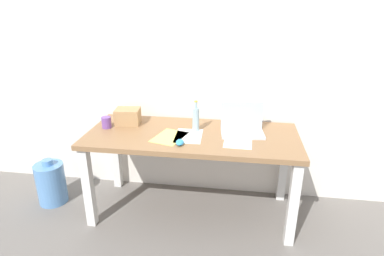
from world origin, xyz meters
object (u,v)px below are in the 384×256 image
object	(u,v)px
cardboard_box	(128,116)
water_cooler_jug	(51,183)
laptop_right	(242,127)
coffee_mug	(106,122)
desk	(192,145)
computer_mouse	(180,142)
beer_bottle	(196,119)

from	to	relation	value
cardboard_box	water_cooler_jug	xyz separation A→B (m)	(-0.71, -0.20, -0.61)
cardboard_box	water_cooler_jug	world-z (taller)	cardboard_box
laptop_right	coffee_mug	world-z (taller)	laptop_right
desk	laptop_right	world-z (taller)	laptop_right
desk	water_cooler_jug	bearing A→B (deg)	-177.81
computer_mouse	laptop_right	bearing A→B (deg)	27.90
cardboard_box	computer_mouse	bearing A→B (deg)	-34.84
cardboard_box	water_cooler_jug	size ratio (longest dim) A/B	0.48
beer_bottle	computer_mouse	xyz separation A→B (m)	(-0.08, -0.29, -0.09)
desk	computer_mouse	xyz separation A→B (m)	(-0.06, -0.22, 0.12)
desk	cardboard_box	xyz separation A→B (m)	(-0.59, 0.15, 0.17)
desk	coffee_mug	bearing A→B (deg)	177.86
coffee_mug	water_cooler_jug	xyz separation A→B (m)	(-0.56, -0.08, -0.59)
beer_bottle	coffee_mug	world-z (taller)	beer_bottle
laptop_right	beer_bottle	bearing A→B (deg)	-178.66
beer_bottle	cardboard_box	size ratio (longest dim) A/B	1.25
desk	computer_mouse	bearing A→B (deg)	-105.19
desk	laptop_right	xyz separation A→B (m)	(0.40, 0.08, 0.15)
laptop_right	coffee_mug	size ratio (longest dim) A/B	3.79
beer_bottle	cardboard_box	distance (m)	0.62
computer_mouse	coffee_mug	bearing A→B (deg)	154.92
water_cooler_jug	desk	bearing A→B (deg)	2.19
beer_bottle	cardboard_box	world-z (taller)	beer_bottle
beer_bottle	water_cooler_jug	xyz separation A→B (m)	(-1.32, -0.12, -0.65)
laptop_right	water_cooler_jug	bearing A→B (deg)	-175.65
beer_bottle	coffee_mug	size ratio (longest dim) A/B	2.71
laptop_right	computer_mouse	bearing A→B (deg)	-147.04
computer_mouse	cardboard_box	world-z (taller)	cardboard_box
desk	computer_mouse	size ratio (longest dim) A/B	17.14
desk	beer_bottle	size ratio (longest dim) A/B	6.65
laptop_right	coffee_mug	distance (m)	1.14
beer_bottle	desk	bearing A→B (deg)	-106.95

